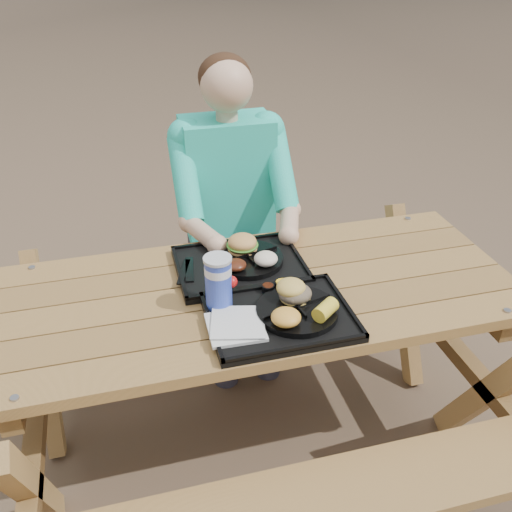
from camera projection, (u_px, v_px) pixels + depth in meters
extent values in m
plane|color=#999999|center=(256.00, 440.00, 2.33)|extent=(60.00, 60.00, 0.00)
cube|color=black|center=(280.00, 317.00, 1.79)|extent=(0.45, 0.35, 0.02)
cube|color=black|center=(240.00, 266.00, 2.05)|extent=(0.45, 0.35, 0.02)
cylinder|color=black|center=(297.00, 311.00, 1.79)|extent=(0.26, 0.26, 0.02)
cylinder|color=black|center=(247.00, 259.00, 2.06)|extent=(0.26, 0.26, 0.02)
cube|color=silver|center=(235.00, 326.00, 1.72)|extent=(0.17, 0.17, 0.02)
cylinder|color=#1732B2|center=(218.00, 284.00, 1.79)|extent=(0.08, 0.08, 0.17)
cylinder|color=#331005|center=(268.00, 288.00, 1.89)|extent=(0.04, 0.04, 0.03)
cylinder|color=yellow|center=(282.00, 286.00, 1.90)|extent=(0.05, 0.05, 0.03)
ellipsoid|color=gold|center=(286.00, 317.00, 1.71)|extent=(0.09, 0.09, 0.05)
cube|color=black|center=(189.00, 269.00, 2.01)|extent=(0.05, 0.16, 0.01)
ellipsoid|color=#4C1E0F|center=(236.00, 265.00, 1.97)|extent=(0.07, 0.07, 0.03)
ellipsoid|color=#F2E4CD|center=(266.00, 259.00, 1.99)|extent=(0.08, 0.08, 0.05)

